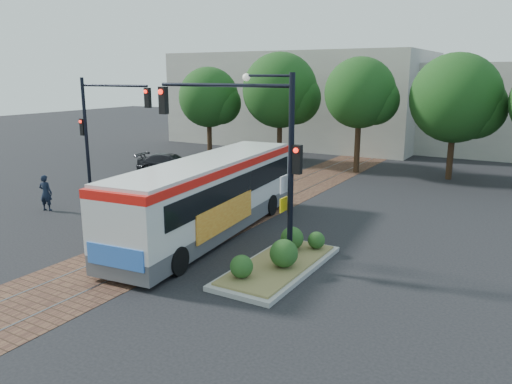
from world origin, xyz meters
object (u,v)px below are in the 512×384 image
signal_pole_left (100,119)px  parked_car (171,164)px  officer (46,193)px  traffic_island (280,259)px  city_bus (210,193)px  signal_pole_main (256,139)px

signal_pole_left → parked_car: signal_pole_left is taller
parked_car → officer: bearing=171.7°
signal_pole_left → parked_car: bearing=91.1°
officer → parked_car: 9.69m
traffic_island → parked_car: (-13.29, 10.51, 0.30)m
traffic_island → officer: 12.67m
city_bus → parked_car: size_ratio=2.60×
city_bus → parked_car: (-9.26, 8.70, -1.04)m
city_bus → signal_pole_left: signal_pole_left is taller
city_bus → officer: 8.69m
traffic_island → parked_car: bearing=141.7°
city_bus → signal_pole_left: 9.91m
city_bus → traffic_island: bearing=-30.1°
city_bus → traffic_island: size_ratio=2.19×
signal_pole_main → signal_pole_left: signal_pole_main is taller
traffic_island → officer: officer is taller
city_bus → traffic_island: 4.61m
city_bus → signal_pole_main: size_ratio=1.90×
signal_pole_left → officer: 5.09m
parked_car → signal_pole_left: bearing=168.8°
traffic_island → parked_car: 16.95m
signal_pole_left → traffic_island: bearing=-20.4°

